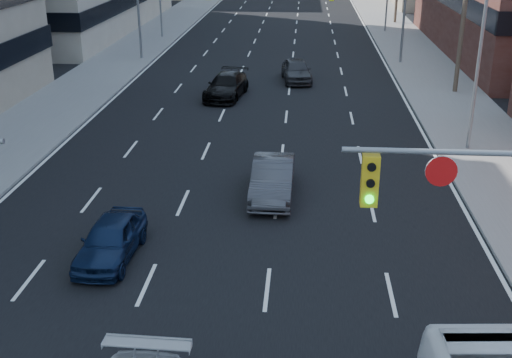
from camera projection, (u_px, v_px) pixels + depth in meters
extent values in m
cylinder|color=slate|center=(508.00, 154.00, 12.63)|extent=(6.50, 0.12, 0.12)
cube|color=gold|center=(370.00, 180.00, 13.05)|extent=(0.35, 0.28, 1.10)
cylinder|color=black|center=(372.00, 167.00, 12.78)|extent=(0.18, 0.06, 0.18)
cylinder|color=black|center=(371.00, 183.00, 12.91)|extent=(0.18, 0.06, 0.18)
cylinder|color=#0CE526|center=(369.00, 199.00, 13.04)|extent=(0.18, 0.06, 0.18)
cylinder|color=white|center=(441.00, 171.00, 12.84)|extent=(0.64, 0.06, 0.64)
cylinder|color=slate|center=(139.00, 21.00, 49.07)|extent=(0.18, 0.18, 6.00)
cylinder|color=slate|center=(403.00, 24.00, 47.68)|extent=(0.18, 0.18, 6.00)
cylinder|color=#4C3D2D|center=(465.00, 4.00, 38.27)|extent=(0.28, 0.28, 11.00)
cylinder|color=slate|center=(479.00, 56.00, 28.58)|extent=(0.16, 0.16, 9.00)
imported|color=#0E1C39|center=(111.00, 239.00, 20.36)|extent=(1.72, 3.98, 1.34)
imported|color=#39393C|center=(273.00, 179.00, 24.97)|extent=(1.62, 4.54, 1.49)
imported|color=black|center=(226.00, 86.00, 39.18)|extent=(2.64, 5.19, 1.44)
imported|color=#2F2F31|center=(296.00, 70.00, 43.13)|extent=(2.35, 4.63, 1.51)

